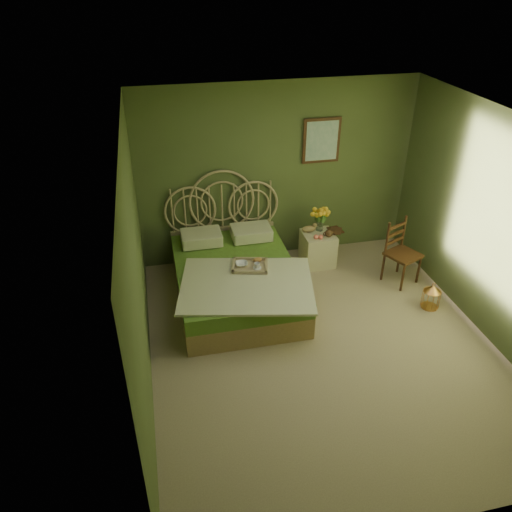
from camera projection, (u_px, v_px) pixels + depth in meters
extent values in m
plane|color=tan|center=(322.00, 346.00, 5.92)|extent=(4.50, 4.50, 0.00)
plane|color=silver|center=(342.00, 130.00, 4.58)|extent=(4.50, 4.50, 0.00)
plane|color=#546435|center=(277.00, 174.00, 7.13)|extent=(4.00, 0.00, 4.00)
plane|color=#546435|center=(137.00, 274.00, 4.88)|extent=(0.00, 4.50, 4.50)
plane|color=#546435|center=(499.00, 232.00, 5.62)|extent=(0.00, 4.50, 4.50)
cube|color=#3A240F|center=(321.00, 141.00, 6.99)|extent=(0.54, 0.03, 0.64)
cube|color=beige|center=(322.00, 141.00, 6.98)|extent=(0.46, 0.01, 0.56)
cube|color=tan|center=(236.00, 289.00, 6.66)|extent=(1.53, 2.04, 0.31)
cube|color=#598E2E|center=(236.00, 273.00, 6.53)|extent=(1.53, 2.04, 0.20)
cube|color=beige|center=(247.00, 285.00, 6.09)|extent=(1.82, 1.53, 0.03)
cube|color=beige|center=(201.00, 238.00, 6.96)|extent=(0.56, 0.41, 0.16)
cube|color=beige|center=(251.00, 232.00, 7.09)|extent=(0.56, 0.41, 0.16)
cube|color=tan|center=(250.00, 268.00, 6.42)|extent=(0.52, 0.45, 0.04)
ellipsoid|color=#B77A38|center=(258.00, 260.00, 6.49)|extent=(0.12, 0.07, 0.05)
cube|color=beige|center=(318.00, 249.00, 7.39)|extent=(0.45, 0.45, 0.50)
cylinder|color=silver|center=(320.00, 225.00, 7.31)|extent=(0.10, 0.10, 0.18)
ellipsoid|color=tan|center=(309.00, 229.00, 7.28)|extent=(0.21, 0.11, 0.10)
sphere|color=#F46D5E|center=(316.00, 237.00, 7.11)|extent=(0.07, 0.07, 0.07)
sphere|color=#F46D5E|center=(321.00, 237.00, 7.10)|extent=(0.07, 0.07, 0.07)
cube|color=#3A240F|center=(403.00, 255.00, 6.88)|extent=(0.53, 0.53, 0.04)
cylinder|color=#3A240F|center=(395.00, 276.00, 6.82)|extent=(0.03, 0.03, 0.43)
cylinder|color=#3A240F|center=(418.00, 273.00, 6.88)|extent=(0.03, 0.03, 0.43)
cylinder|color=#3A240F|center=(384.00, 263.00, 7.11)|extent=(0.03, 0.03, 0.43)
cylinder|color=#3A240F|center=(406.00, 260.00, 7.17)|extent=(0.03, 0.03, 0.43)
cube|color=#3A240F|center=(400.00, 234.00, 6.90)|extent=(0.33, 0.18, 0.48)
cylinder|color=#D38B43|center=(429.00, 306.00, 6.58)|extent=(0.22, 0.22, 0.01)
cylinder|color=#D38B43|center=(431.00, 299.00, 6.52)|extent=(0.22, 0.22, 0.25)
cone|color=#D38B43|center=(433.00, 288.00, 6.43)|extent=(0.22, 0.22, 0.09)
imported|color=#381E0F|center=(330.00, 231.00, 7.30)|extent=(0.21, 0.26, 0.02)
imported|color=#472819|center=(330.00, 230.00, 7.29)|extent=(0.24, 0.27, 0.02)
imported|color=white|center=(242.00, 264.00, 6.42)|extent=(0.17, 0.17, 0.04)
imported|color=white|center=(257.00, 266.00, 6.35)|extent=(0.09, 0.09, 0.07)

